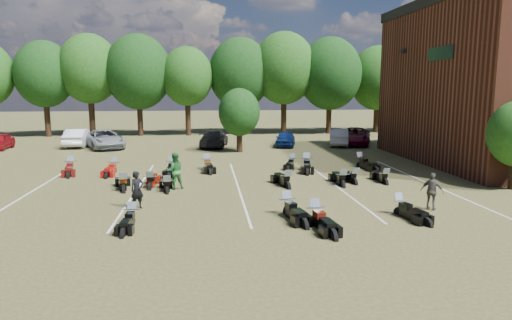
{
  "coord_description": "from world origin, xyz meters",
  "views": [
    {
      "loc": [
        -4.55,
        -19.57,
        4.99
      ],
      "look_at": [
        -1.97,
        4.0,
        1.2
      ],
      "focal_mm": 32.0,
      "sensor_mm": 36.0,
      "label": 1
    }
  ],
  "objects": [
    {
      "name": "motorcycle_7",
      "position": [
        -7.35,
        2.92,
        0.0
      ],
      "size": [
        0.77,
        2.36,
        1.31
      ],
      "primitive_type": null,
      "rotation": [
        0.0,
        0.0,
        3.13
      ],
      "color": "maroon",
      "rests_on": "ground"
    },
    {
      "name": "motorcycle_2",
      "position": [
        -7.33,
        -2.92,
        0.0
      ],
      "size": [
        0.74,
        2.04,
        1.12
      ],
      "primitive_type": null,
      "rotation": [
        0.0,
        0.0,
        -0.05
      ],
      "color": "black",
      "rests_on": "ground"
    },
    {
      "name": "motorcycle_14",
      "position": [
        -12.58,
        8.07,
        0.0
      ],
      "size": [
        1.22,
        2.53,
        1.36
      ],
      "primitive_type": null,
      "rotation": [
        0.0,
        0.0,
        0.19
      ],
      "color": "#510C0B",
      "rests_on": "ground"
    },
    {
      "name": "motorcycle_15",
      "position": [
        -10.0,
        7.66,
        0.0
      ],
      "size": [
        0.86,
        2.32,
        1.27
      ],
      "primitive_type": null,
      "rotation": [
        0.0,
        0.0,
        -0.06
      ],
      "color": "#9A0B0B",
      "rests_on": "ground"
    },
    {
      "name": "motorcycle_13",
      "position": [
        2.29,
        2.44,
        0.0
      ],
      "size": [
        0.81,
        2.36,
        1.3
      ],
      "primitive_type": null,
      "rotation": [
        0.0,
        0.0,
        3.11
      ],
      "color": "black",
      "rests_on": "ground"
    },
    {
      "name": "ground",
      "position": [
        0.0,
        0.0,
        0.0
      ],
      "size": [
        160.0,
        160.0,
        0.0
      ],
      "primitive_type": "plane",
      "color": "brown",
      "rests_on": "ground"
    },
    {
      "name": "motorcycle_9",
      "position": [
        -6.46,
        1.98,
        0.0
      ],
      "size": [
        0.97,
        2.24,
        1.21
      ],
      "primitive_type": null,
      "rotation": [
        0.0,
        0.0,
        3.27
      ],
      "color": "black",
      "rests_on": "ground"
    },
    {
      "name": "motorcycle_19",
      "position": [
        1.54,
        7.53,
        0.0
      ],
      "size": [
        1.26,
        2.64,
        1.41
      ],
      "primitive_type": null,
      "rotation": [
        0.0,
        0.0,
        -0.19
      ],
      "color": "black",
      "rests_on": "ground"
    },
    {
      "name": "motorcycle_16",
      "position": [
        -6.55,
        7.23,
        0.0
      ],
      "size": [
        0.9,
        2.54,
        1.4
      ],
      "primitive_type": null,
      "rotation": [
        0.0,
        0.0,
        -0.04
      ],
      "color": "black",
      "rests_on": "ground"
    },
    {
      "name": "motorcycle_11",
      "position": [
        3.08,
        2.96,
        0.0
      ],
      "size": [
        0.88,
        2.25,
        1.23
      ],
      "primitive_type": null,
      "rotation": [
        0.0,
        0.0,
        3.23
      ],
      "color": "black",
      "rests_on": "ground"
    },
    {
      "name": "motorcycle_17",
      "position": [
        -4.55,
        8.21,
        0.0
      ],
      "size": [
        1.01,
        2.46,
        1.33
      ],
      "primitive_type": null,
      "rotation": [
        0.0,
        0.0,
        0.11
      ],
      "color": "black",
      "rests_on": "ground"
    },
    {
      "name": "car_6",
      "position": [
        8.38,
        18.93,
        0.75
      ],
      "size": [
        4.29,
        5.93,
        1.5
      ],
      "primitive_type": "imported",
      "rotation": [
        0.0,
        0.0,
        -0.37
      ],
      "color": "#580516",
      "rests_on": "ground"
    },
    {
      "name": "car_4",
      "position": [
        2.15,
        18.58,
        0.66
      ],
      "size": [
        2.39,
        4.1,
        1.31
      ],
      "primitive_type": "imported",
      "rotation": [
        0.0,
        0.0,
        -0.23
      ],
      "color": "#0C1E54",
      "rests_on": "ground"
    },
    {
      "name": "car_3",
      "position": [
        -3.91,
        18.73,
        0.71
      ],
      "size": [
        2.7,
        5.12,
        1.41
      ],
      "primitive_type": "imported",
      "rotation": [
        0.0,
        0.0,
        2.99
      ],
      "color": "black",
      "rests_on": "ground"
    },
    {
      "name": "motorcycle_10",
      "position": [
        -0.56,
        2.39,
        0.0
      ],
      "size": [
        1.16,
        2.48,
        1.33
      ],
      "primitive_type": null,
      "rotation": [
        0.0,
        0.0,
        3.32
      ],
      "color": "black",
      "rests_on": "ground"
    },
    {
      "name": "parking_lines",
      "position": [
        -3.0,
        3.0,
        0.01
      ],
      "size": [
        20.1,
        14.0,
        0.01
      ],
      "color": "silver",
      "rests_on": "ground"
    },
    {
      "name": "motorcycle_18",
      "position": [
        0.83,
        8.53,
        0.0
      ],
      "size": [
        1.31,
        2.16,
        1.15
      ],
      "primitive_type": null,
      "rotation": [
        0.0,
        0.0,
        -0.34
      ],
      "color": "black",
      "rests_on": "ground"
    },
    {
      "name": "motorcycle_4",
      "position": [
        3.0,
        -2.84,
        0.0
      ],
      "size": [
        1.19,
        2.27,
        1.21
      ],
      "primitive_type": null,
      "rotation": [
        0.0,
        0.0,
        0.24
      ],
      "color": "black",
      "rests_on": "ground"
    },
    {
      "name": "car_5",
      "position": [
        6.87,
        18.64,
        0.72
      ],
      "size": [
        2.69,
        4.63,
        1.44
      ],
      "primitive_type": "imported",
      "rotation": [
        0.0,
        0.0,
        2.86
      ],
      "color": "beige",
      "rests_on": "ground"
    },
    {
      "name": "car_2",
      "position": [
        -12.95,
        19.05,
        0.76
      ],
      "size": [
        4.54,
        6.05,
        1.53
      ],
      "primitive_type": "imported",
      "rotation": [
        0.0,
        0.0,
        0.42
      ],
      "color": "#909498",
      "rests_on": "ground"
    },
    {
      "name": "motorcycle_5",
      "position": [
        -0.61,
        -3.71,
        0.0
      ],
      "size": [
        1.01,
        2.4,
        1.3
      ],
      "primitive_type": null,
      "rotation": [
        0.0,
        0.0,
        0.12
      ],
      "color": "black",
      "rests_on": "ground"
    },
    {
      "name": "motorcycle_3",
      "position": [
        -1.42,
        -2.39,
        0.0
      ],
      "size": [
        1.18,
        2.48,
        1.33
      ],
      "primitive_type": null,
      "rotation": [
        0.0,
        0.0,
        0.18
      ],
      "color": "black",
      "rests_on": "ground"
    },
    {
      "name": "motorcycle_8",
      "position": [
        -8.56,
        2.44,
        0.0
      ],
      "size": [
        1.26,
        2.59,
        1.38
      ],
      "primitive_type": null,
      "rotation": [
        0.0,
        0.0,
        3.34
      ],
      "color": "black",
      "rests_on": "ground"
    },
    {
      "name": "person_grey",
      "position": [
        4.6,
        -2.26,
        0.78
      ],
      "size": [
        0.94,
        0.88,
        1.55
      ],
      "primitive_type": "imported",
      "rotation": [
        0.0,
        0.0,
        2.43
      ],
      "color": "#524E46",
      "rests_on": "ground"
    },
    {
      "name": "young_tree_midfield",
      "position": [
        -2.0,
        15.5,
        3.09
      ],
      "size": [
        3.2,
        3.2,
        4.7
      ],
      "color": "black",
      "rests_on": "ground"
    },
    {
      "name": "car_1",
      "position": [
        -15.35,
        20.39,
        0.76
      ],
      "size": [
        1.7,
        4.67,
        1.53
      ],
      "primitive_type": "imported",
      "rotation": [
        0.0,
        0.0,
        3.16
      ],
      "color": "silver",
      "rests_on": "ground"
    },
    {
      "name": "motorcycle_20",
      "position": [
        5.07,
        7.88,
        0.0
      ],
      "size": [
        1.25,
        2.48,
        1.32
      ],
      "primitive_type": null,
      "rotation": [
        0.0,
        0.0,
        0.22
      ],
      "color": "black",
      "rests_on": "ground"
    },
    {
      "name": "person_green",
      "position": [
        -6.13,
        2.85,
        0.92
      ],
      "size": [
        1.01,
        0.85,
        1.83
      ],
      "primitive_type": "imported",
      "rotation": [
        0.0,
        0.0,
        3.34
      ],
      "color": "#296F30",
      "rests_on": "ground"
    },
    {
      "name": "tree_line",
      "position": [
        -1.0,
        29.0,
        6.31
      ],
      "size": [
        56.0,
        6.0,
        9.79
      ],
      "color": "black",
      "rests_on": "ground"
    },
    {
      "name": "car_7",
      "position": [
        14.7,
        19.49,
        0.73
      ],
      "size": [
        2.09,
        5.04,
        1.46
      ],
      "primitive_type": "imported",
      "rotation": [
        0.0,
        0.0,
        3.13
      ],
      "color": "#37363B",
      "rests_on": "ground"
    },
    {
      "name": "person_black",
      "position": [
        -7.43,
        -0.73,
        0.79
      ],
      "size": [
        0.69,
        0.63,
        1.57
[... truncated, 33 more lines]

